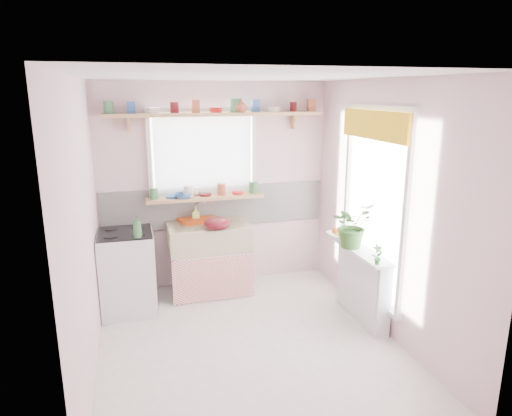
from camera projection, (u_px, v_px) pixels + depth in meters
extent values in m
plane|color=white|center=(249.00, 344.00, 4.41)|extent=(3.20, 3.20, 0.00)
plane|color=white|center=(248.00, 76.00, 3.79)|extent=(3.20, 3.20, 0.00)
plane|color=beige|center=(216.00, 186.00, 5.59)|extent=(2.80, 0.00, 2.80)
plane|color=beige|center=(320.00, 294.00, 2.61)|extent=(2.80, 0.00, 2.80)
plane|color=beige|center=(84.00, 233.00, 3.74)|extent=(0.00, 3.20, 3.20)
plane|color=beige|center=(387.00, 210.00, 4.47)|extent=(0.00, 3.20, 3.20)
cube|color=white|center=(216.00, 206.00, 5.64)|extent=(2.74, 0.03, 0.50)
cube|color=pink|center=(217.00, 222.00, 5.69)|extent=(2.74, 0.02, 0.12)
cube|color=white|center=(203.00, 154.00, 5.45)|extent=(1.20, 0.01, 1.00)
cube|color=white|center=(204.00, 155.00, 5.39)|extent=(1.15, 0.02, 0.95)
cube|color=white|center=(376.00, 205.00, 4.65)|extent=(0.01, 1.10, 1.90)
cube|color=yellow|center=(373.00, 125.00, 4.43)|extent=(0.03, 1.20, 0.28)
cube|color=white|center=(210.00, 270.00, 5.52)|extent=(0.85, 0.55, 0.55)
cube|color=#E94844|center=(214.00, 279.00, 5.26)|extent=(0.95, 0.02, 0.53)
cube|color=#C0AE8D|center=(209.00, 237.00, 5.41)|extent=(0.95, 0.55, 0.30)
cylinder|color=silver|center=(205.00, 199.00, 5.55)|extent=(0.03, 0.22, 0.03)
cube|color=white|center=(128.00, 273.00, 4.99)|extent=(0.58, 0.58, 0.90)
cube|color=black|center=(125.00, 233.00, 4.88)|extent=(0.56, 0.56, 0.02)
cylinder|color=black|center=(111.00, 237.00, 4.71)|extent=(0.14, 0.14, 0.01)
cylinder|color=black|center=(138.00, 234.00, 4.78)|extent=(0.14, 0.14, 0.01)
cylinder|color=black|center=(111.00, 229.00, 4.97)|extent=(0.14, 0.14, 0.01)
cylinder|color=black|center=(138.00, 227.00, 5.04)|extent=(0.14, 0.14, 0.01)
cube|color=white|center=(362.00, 285.00, 4.84)|extent=(0.15, 0.90, 0.75)
cube|color=white|center=(362.00, 252.00, 4.74)|extent=(0.22, 0.95, 0.03)
cube|color=tan|center=(205.00, 198.00, 5.47)|extent=(1.40, 0.22, 0.04)
cube|color=tan|center=(216.00, 114.00, 5.26)|extent=(2.52, 0.24, 0.04)
cylinder|color=#3F7F4C|center=(109.00, 108.00, 4.93)|extent=(0.11, 0.11, 0.12)
cylinder|color=#3359A5|center=(131.00, 108.00, 4.99)|extent=(0.11, 0.11, 0.12)
cylinder|color=silver|center=(153.00, 111.00, 5.06)|extent=(0.11, 0.11, 0.06)
cylinder|color=#590F14|center=(175.00, 108.00, 5.11)|extent=(0.11, 0.11, 0.12)
cylinder|color=#A55133|center=(195.00, 107.00, 5.18)|extent=(0.11, 0.11, 0.12)
cylinder|color=red|center=(216.00, 110.00, 5.25)|extent=(0.11, 0.11, 0.06)
cylinder|color=#3F7F4C|center=(236.00, 107.00, 5.30)|extent=(0.11, 0.11, 0.12)
cylinder|color=#3359A5|center=(255.00, 107.00, 5.36)|extent=(0.11, 0.11, 0.12)
cylinder|color=silver|center=(275.00, 109.00, 5.43)|extent=(0.11, 0.11, 0.06)
cylinder|color=#590F14|center=(293.00, 106.00, 5.48)|extent=(0.11, 0.11, 0.12)
cylinder|color=#A55133|center=(311.00, 106.00, 5.55)|extent=(0.11, 0.11, 0.12)
cylinder|color=#3F7F4C|center=(152.00, 194.00, 5.29)|extent=(0.11, 0.11, 0.12)
cylinder|color=#3359A5|center=(170.00, 193.00, 5.34)|extent=(0.11, 0.11, 0.12)
cylinder|color=silver|center=(188.00, 194.00, 5.40)|extent=(0.11, 0.11, 0.06)
cylinder|color=#590F14|center=(205.00, 191.00, 5.45)|extent=(0.11, 0.11, 0.12)
cylinder|color=#A55133|center=(222.00, 190.00, 5.50)|extent=(0.11, 0.11, 0.12)
cylinder|color=red|center=(239.00, 192.00, 5.57)|extent=(0.11, 0.11, 0.06)
cylinder|color=#3F7F4C|center=(255.00, 188.00, 5.61)|extent=(0.11, 0.11, 0.12)
cube|color=#D54812|center=(197.00, 219.00, 5.53)|extent=(0.50, 0.43, 0.04)
ellipsoid|color=#5E1017|center=(217.00, 223.00, 5.19)|extent=(0.35, 0.35, 0.14)
imported|color=#325C24|center=(352.00, 225.00, 4.78)|extent=(0.54, 0.51, 0.48)
imported|color=silver|center=(340.00, 236.00, 5.09)|extent=(0.29, 0.29, 0.07)
imported|color=#32712D|center=(377.00, 254.00, 4.32)|extent=(0.11, 0.08, 0.20)
imported|color=#CEE264|center=(196.00, 214.00, 5.51)|extent=(0.09, 0.09, 0.19)
imported|color=silver|center=(196.00, 192.00, 5.48)|extent=(0.13, 0.13, 0.08)
imported|color=#386CB6|center=(184.00, 196.00, 5.33)|extent=(0.22, 0.22, 0.06)
imported|color=#9C4830|center=(241.00, 106.00, 5.25)|extent=(0.18, 0.18, 0.15)
imported|color=#39723D|center=(137.00, 226.00, 4.68)|extent=(0.10, 0.10, 0.24)
sphere|color=orange|center=(340.00, 231.00, 5.07)|extent=(0.08, 0.08, 0.08)
sphere|color=orange|center=(344.00, 230.00, 5.12)|extent=(0.08, 0.08, 0.08)
sphere|color=orange|center=(335.00, 231.00, 5.08)|extent=(0.08, 0.08, 0.08)
cylinder|color=yellow|center=(344.00, 231.00, 5.03)|extent=(0.18, 0.04, 0.10)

